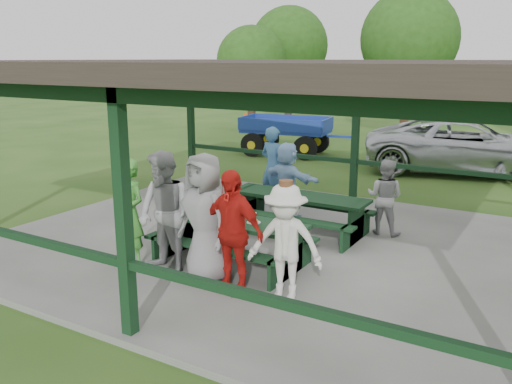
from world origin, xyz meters
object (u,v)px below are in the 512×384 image
Objects in this scene: contestant_green at (129,213)px; spectator_grey at (385,197)px; picnic_table_far at (298,208)px; contestant_red at (231,232)px; spectator_blue at (273,166)px; farm_trailer at (286,135)px; contestant_white_fedora at (285,243)px; pickup_truck at (467,146)px; picnic_table_near at (232,235)px; contestant_grey_left at (165,214)px; contestant_grey_mid at (204,218)px; spectator_lblue at (287,180)px.

contestant_green is 4.76m from spectator_grey.
picnic_table_far is 2.98m from contestant_red.
farm_trailer is at bearing -52.10° from spectator_blue.
contestant_white_fedora is at bearing 11.82° from contestant_green.
pickup_truck reaches higher than spectator_grey.
pickup_truck is (0.23, 7.18, -0.01)m from spectator_grey.
contestant_grey_left is at bearing -126.16° from picnic_table_near.
contestant_grey_mid is at bearing 12.76° from contestant_green.
spectator_blue is at bearing -23.59° from spectator_lblue.
spectator_lblue reaches higher than picnic_table_far.
farm_trailer is at bearing 118.07° from contestant_grey_left.
picnic_table_near is 3.24m from spectator_grey.
pickup_truck is 6.15m from farm_trailer.
contestant_white_fedora is at bearing 135.56° from spectator_lblue.
contestant_grey_mid is 10.94m from pickup_truck.
contestant_grey_mid is 1.23× the size of spectator_lblue.
picnic_table_far is at bearing 155.91° from pickup_truck.
farm_trailer is (-2.90, 10.99, -0.25)m from contestant_green.
contestant_white_fedora reaches higher than pickup_truck.
spectator_blue is at bearing 142.46° from pickup_truck.
spectator_grey is at bearing 178.45° from spectator_blue.
pickup_truck is at bearing -102.54° from spectator_blue.
contestant_grey_mid is at bearing 118.63° from spectator_blue.
contestant_grey_mid reaches higher than picnic_table_far.
spectator_blue is (-0.69, 0.63, 0.11)m from spectator_lblue.
contestant_grey_left is (0.71, 0.03, 0.09)m from contestant_green.
contestant_white_fedora is at bearing 16.15° from contestant_grey_mid.
farm_trailer is (-4.48, 8.09, 0.14)m from picnic_table_far.
farm_trailer is (-4.26, 10.09, 0.15)m from picnic_table_near.
farm_trailer is at bearing 114.22° from contestant_green.
spectator_blue reaches higher than picnic_table_near.
contestant_green is 0.72m from contestant_grey_left.
contestant_grey_mid is 0.47× the size of farm_trailer.
spectator_lblue is (-0.69, 0.87, 0.32)m from picnic_table_far.
spectator_grey is 0.25× the size of pickup_truck.
spectator_lblue is 7.47m from pickup_truck.
contestant_green is at bearing -118.47° from picnic_table_far.
contestant_grey_left is 1.13× the size of contestant_white_fedora.
spectator_blue is (-1.39, 1.50, 0.42)m from picnic_table_far.
contestant_grey_mid reaches higher than contestant_green.
spectator_blue is 7.15m from pickup_truck.
picnic_table_near is 2.93m from spectator_lblue.
picnic_table_far is at bearing 100.88° from contestant_red.
spectator_lblue is 0.27× the size of pickup_truck.
picnic_table_far is 2.87m from contestant_grey_mid.
picnic_table_far is 1.87× the size of spectator_grey.
pickup_truck is at bearing 77.38° from contestant_white_fedora.
contestant_red is (0.60, -0.92, 0.42)m from picnic_table_near.
pickup_truck is (2.53, 10.84, -0.25)m from contestant_grey_left.
contestant_red reaches higher than farm_trailer.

